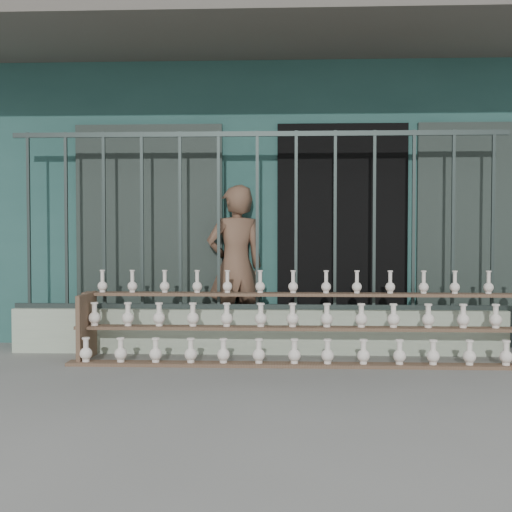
{
  "coord_description": "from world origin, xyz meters",
  "views": [
    {
      "loc": [
        0.26,
        -5.18,
        1.22
      ],
      "look_at": [
        0.0,
        1.0,
        1.0
      ],
      "focal_mm": 45.0,
      "sensor_mm": 36.0,
      "label": 1
    }
  ],
  "objects": [
    {
      "name": "ground",
      "position": [
        0.0,
        0.0,
        0.0
      ],
      "size": [
        60.0,
        60.0,
        0.0
      ],
      "primitive_type": "plane",
      "color": "slate"
    },
    {
      "name": "workshop_building",
      "position": [
        0.0,
        4.23,
        1.62
      ],
      "size": [
        7.4,
        6.6,
        3.21
      ],
      "color": "#27524C",
      "rests_on": "ground"
    },
    {
      "name": "parapet_wall",
      "position": [
        0.0,
        1.3,
        0.23
      ],
      "size": [
        5.0,
        0.2,
        0.45
      ],
      "primitive_type": "cube",
      "color": "#AFC0A4",
      "rests_on": "ground"
    },
    {
      "name": "security_fence",
      "position": [
        -0.0,
        1.3,
        1.35
      ],
      "size": [
        5.0,
        0.04,
        1.8
      ],
      "color": "#283330",
      "rests_on": "parapet_wall"
    },
    {
      "name": "shelf_rack",
      "position": [
        0.52,
        0.88,
        0.36
      ],
      "size": [
        4.5,
        0.68,
        0.85
      ],
      "color": "brown",
      "rests_on": "ground"
    },
    {
      "name": "elderly_woman",
      "position": [
        -0.25,
        1.64,
        0.87
      ],
      "size": [
        0.74,
        0.62,
        1.73
      ],
      "primitive_type": "imported",
      "rotation": [
        0.0,
        0.0,
        3.53
      ],
      "color": "brown",
      "rests_on": "ground"
    }
  ]
}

